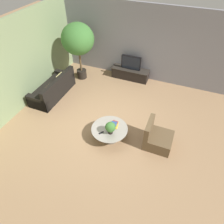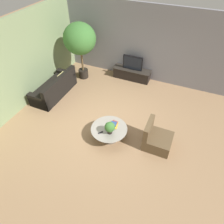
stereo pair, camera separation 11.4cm
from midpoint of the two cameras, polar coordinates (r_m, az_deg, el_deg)
name	(u,v)px [view 2 (the right image)]	position (r m, az deg, el deg)	size (l,w,h in m)	color
ground_plane	(108,123)	(6.80, -0.77, -3.27)	(24.00, 24.00, 0.00)	#9E7A56
back_wall_stone	(141,43)	(8.51, 8.58, 18.82)	(7.40, 0.12, 3.00)	gray
side_wall_left	(23,62)	(7.68, -23.67, 12.91)	(0.12, 7.40, 3.00)	gray
media_console	(132,74)	(8.86, 6.06, 10.86)	(1.60, 0.50, 0.46)	black
television	(133,63)	(8.60, 6.31, 13.74)	(0.83, 0.13, 0.59)	black
coffee_table	(109,131)	(6.19, -0.30, -5.44)	(1.12, 1.12, 0.40)	#756656
couch_by_wall	(55,88)	(8.15, -15.62, 6.55)	(0.84, 2.01, 0.84)	black
armchair_wicker	(156,139)	(6.15, 13.02, -7.54)	(0.80, 0.76, 0.86)	brown
potted_palm_tall	(80,40)	(8.33, -8.79, 19.69)	(1.28, 1.28, 2.35)	black
potted_plant_tabletop	(110,127)	(5.81, -0.08, -4.43)	(0.31, 0.31, 0.40)	black
book_stack	(114,124)	(6.17, 1.00, -3.57)	(0.29, 0.34, 0.09)	gold
remote_black	(101,132)	(5.99, -2.70, -5.86)	(0.04, 0.16, 0.02)	black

